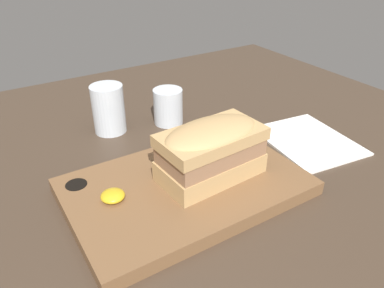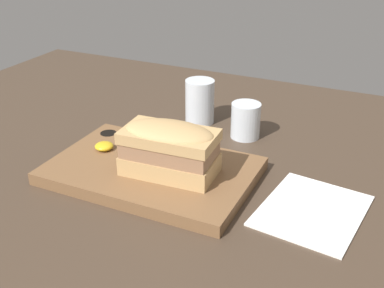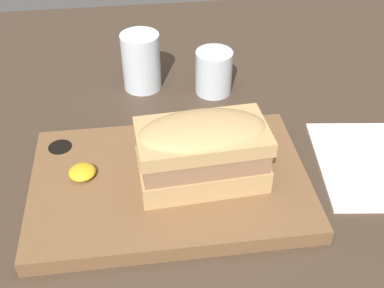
% 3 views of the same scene
% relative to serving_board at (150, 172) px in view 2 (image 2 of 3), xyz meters
% --- Properties ---
extents(dining_table, '(1.41, 1.26, 0.02)m').
position_rel_serving_board_xyz_m(dining_table, '(-0.03, 0.00, -0.02)').
color(dining_table, '#423326').
rests_on(dining_table, ground).
extents(serving_board, '(0.37, 0.24, 0.02)m').
position_rel_serving_board_xyz_m(serving_board, '(0.00, 0.00, 0.00)').
color(serving_board, brown).
rests_on(serving_board, dining_table).
extents(sandwich, '(0.17, 0.10, 0.10)m').
position_rel_serving_board_xyz_m(sandwich, '(0.04, -0.00, 0.06)').
color(sandwich, tan).
rests_on(sandwich, serving_board).
extents(mustard_dollop, '(0.04, 0.04, 0.01)m').
position_rel_serving_board_xyz_m(mustard_dollop, '(-0.12, 0.02, 0.02)').
color(mustard_dollop, gold).
rests_on(mustard_dollop, serving_board).
extents(water_glass, '(0.07, 0.07, 0.10)m').
position_rel_serving_board_xyz_m(water_glass, '(-0.02, 0.27, 0.03)').
color(water_glass, silver).
rests_on(water_glass, dining_table).
extents(wine_glass, '(0.06, 0.06, 0.08)m').
position_rel_serving_board_xyz_m(wine_glass, '(0.10, 0.24, 0.03)').
color(wine_glass, silver).
rests_on(wine_glass, dining_table).
extents(napkin, '(0.18, 0.21, 0.00)m').
position_rel_serving_board_xyz_m(napkin, '(0.30, 0.02, -0.01)').
color(napkin, white).
rests_on(napkin, dining_table).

